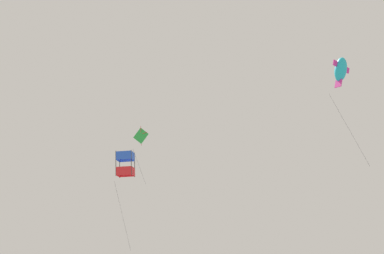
{
  "coord_description": "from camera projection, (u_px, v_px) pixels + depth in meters",
  "views": [
    {
      "loc": [
        -25.41,
        1.73,
        0.5
      ],
      "look_at": [
        3.62,
        -0.43,
        22.94
      ],
      "focal_mm": 44.39,
      "sensor_mm": 36.0,
      "label": 1
    }
  ],
  "objects": [
    {
      "name": "kite_box_highest",
      "position": [
        125.0,
        164.0,
        39.16
      ],
      "size": [
        2.5,
        1.85,
        8.12
      ],
      "rotation": [
        0.42,
        0.0,
        4.53
      ],
      "color": "blue"
    },
    {
      "name": "kite_fish_low_drifter",
      "position": [
        341.0,
        70.0,
        31.24
      ],
      "size": [
        2.09,
        1.45,
        8.0
      ],
      "rotation": [
        0.43,
        0.0,
        5.23
      ],
      "color": "#1EB2C6"
    },
    {
      "name": "kite_diamond_mid_left",
      "position": [
        141.0,
        136.0,
        39.86
      ],
      "size": [
        1.38,
        1.32,
        4.94
      ],
      "rotation": [
        0.37,
        0.0,
        4.48
      ],
      "color": "green"
    }
  ]
}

